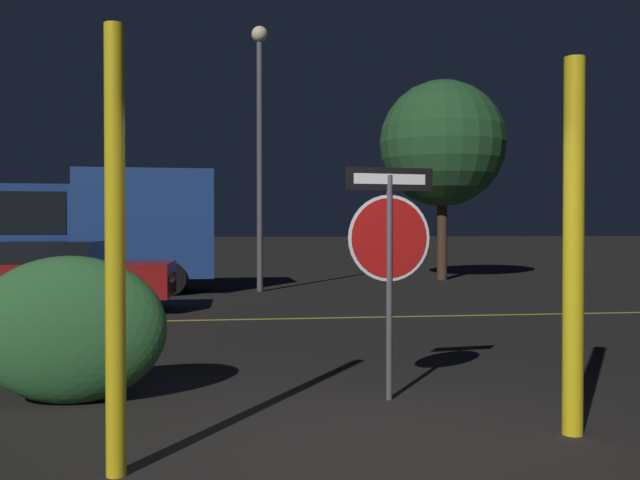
{
  "coord_description": "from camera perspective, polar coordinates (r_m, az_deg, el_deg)",
  "views": [
    {
      "loc": [
        -1.05,
        -5.13,
        1.65
      ],
      "look_at": [
        0.43,
        5.4,
        1.47
      ],
      "focal_mm": 40.0,
      "sensor_mm": 36.0,
      "label": 1
    }
  ],
  "objects": [
    {
      "name": "ground_plane",
      "position": [
        5.49,
        3.53,
        -16.48
      ],
      "size": [
        260.0,
        260.0,
        0.0
      ],
      "primitive_type": "plane",
      "color": "black"
    },
    {
      "name": "road_center_stripe",
      "position": [
        12.99,
        -3.31,
        -6.3
      ],
      "size": [
        36.84,
        0.12,
        0.01
      ],
      "primitive_type": "cube",
      "color": "gold",
      "rests_on": "ground_plane"
    },
    {
      "name": "stop_sign",
      "position": [
        6.84,
        5.57,
        0.22
      ],
      "size": [
        0.88,
        0.14,
        2.22
      ],
      "rotation": [
        0.0,
        0.0,
        0.13
      ],
      "color": "#4C4C51",
      "rests_on": "ground_plane"
    },
    {
      "name": "yellow_pole_left",
      "position": [
        4.89,
        -16.07,
        -0.84
      ],
      "size": [
        0.13,
        0.13,
        2.99
      ],
      "primitive_type": "cylinder",
      "color": "yellow",
      "rests_on": "ground_plane"
    },
    {
      "name": "yellow_pole_right",
      "position": [
        5.99,
        19.62,
        -0.5
      ],
      "size": [
        0.16,
        0.16,
        3.0
      ],
      "primitive_type": "cylinder",
      "color": "yellow",
      "rests_on": "ground_plane"
    },
    {
      "name": "hedge_bush_1",
      "position": [
        7.11,
        -19.38,
        -6.79
      ],
      "size": [
        1.79,
        0.74,
        1.39
      ],
      "primitive_type": "ellipsoid",
      "color": "#2D6633",
      "rests_on": "ground_plane"
    },
    {
      "name": "passing_car_2",
      "position": [
        14.88,
        -20.24,
        -2.69
      ],
      "size": [
        4.51,
        2.12,
        1.38
      ],
      "rotation": [
        0.0,
        0.0,
        -1.6
      ],
      "color": "maroon",
      "rests_on": "ground_plane"
    },
    {
      "name": "delivery_truck",
      "position": [
        18.91,
        -17.05,
        1.07
      ],
      "size": [
        5.51,
        2.54,
        3.11
      ],
      "rotation": [
        0.0,
        0.0,
        1.6
      ],
      "color": "navy",
      "rests_on": "ground_plane"
    },
    {
      "name": "street_lamp",
      "position": [
        18.71,
        -4.84,
        9.18
      ],
      "size": [
        0.43,
        0.43,
        6.86
      ],
      "color": "#4C4C51",
      "rests_on": "ground_plane"
    },
    {
      "name": "tree_1",
      "position": [
        23.11,
        9.76,
        7.58
      ],
      "size": [
        3.99,
        3.99,
        6.32
      ],
      "color": "#422D1E",
      "rests_on": "ground_plane"
    }
  ]
}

